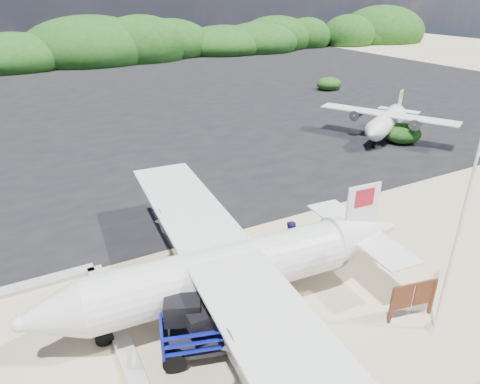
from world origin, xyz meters
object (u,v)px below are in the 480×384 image
object	(u,v)px
signboard	(409,318)
aircraft_large	(271,119)
baggage_cart	(212,348)
crew_c	(225,267)
crew_b	(289,243)
crew_a	(221,254)
flagpole	(433,329)

from	to	relation	value
signboard	aircraft_large	size ratio (longest dim) A/B	0.11
baggage_cart	signboard	distance (m)	6.02
crew_c	crew_b	bearing A→B (deg)	-159.95
baggage_cart	aircraft_large	world-z (taller)	aircraft_large
crew_b	crew_c	size ratio (longest dim) A/B	0.91
baggage_cart	crew_a	size ratio (longest dim) A/B	1.75
crew_b	crew_c	bearing A→B (deg)	-4.27
crew_c	signboard	bearing A→B (deg)	151.88
flagpole	aircraft_large	distance (m)	22.89
flagpole	signboard	size ratio (longest dim) A/B	3.87
flagpole	crew_a	world-z (taller)	flagpole
flagpole	signboard	bearing A→B (deg)	110.39
flagpole	signboard	world-z (taller)	flagpole
baggage_cart	signboard	world-z (taller)	baggage_cart
baggage_cart	flagpole	distance (m)	6.49
crew_a	crew_c	bearing A→B (deg)	68.43
baggage_cart	crew_b	world-z (taller)	crew_b
aircraft_large	baggage_cart	bearing A→B (deg)	58.67
crew_a	crew_b	bearing A→B (deg)	164.86
crew_a	flagpole	bearing A→B (deg)	125.29
signboard	crew_a	xyz separation A→B (m)	(-4.07, 4.65, 0.85)
aircraft_large	crew_b	bearing A→B (deg)	64.51
signboard	crew_a	bearing A→B (deg)	142.44
aircraft_large	flagpole	bearing A→B (deg)	74.64
signboard	crew_c	bearing A→B (deg)	149.78
baggage_cart	crew_a	world-z (taller)	crew_a
crew_c	aircraft_large	distance (m)	21.04
signboard	crew_c	size ratio (longest dim) A/B	0.87
crew_c	aircraft_large	xyz separation A→B (m)	(12.35, 17.01, -0.93)
flagpole	crew_a	size ratio (longest dim) A/B	3.67
flagpole	aircraft_large	bearing A→B (deg)	70.17
signboard	aircraft_large	world-z (taller)	aircraft_large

